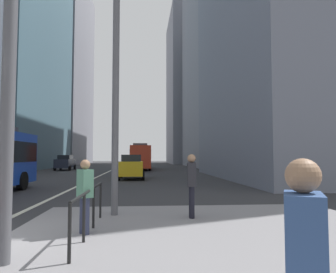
% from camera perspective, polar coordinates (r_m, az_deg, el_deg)
% --- Properties ---
extents(ground_plane, '(160.00, 160.00, 0.00)m').
position_cam_1_polar(ground_plane, '(27.20, -13.09, -7.34)').
color(ground_plane, '#303033').
extents(median_island, '(9.00, 10.00, 0.15)m').
position_cam_1_polar(median_island, '(6.30, 10.34, -19.95)').
color(median_island, gray).
rests_on(median_island, ground).
extents(lane_centre_line, '(0.20, 80.00, 0.01)m').
position_cam_1_polar(lane_centre_line, '(37.10, -10.80, -6.31)').
color(lane_centre_line, beige).
rests_on(lane_centre_line, ground).
extents(office_tower_left_mid, '(13.06, 25.32, 48.12)m').
position_cam_1_polar(office_tower_left_mid, '(55.73, -26.96, 20.37)').
color(office_tower_left_mid, slate).
rests_on(office_tower_left_mid, ground).
extents(office_tower_left_far, '(12.77, 25.18, 43.17)m').
position_cam_1_polar(office_tower_left_far, '(79.65, -19.34, 11.04)').
color(office_tower_left_far, gray).
rests_on(office_tower_left_far, ground).
extents(office_tower_right_mid, '(10.06, 24.60, 37.90)m').
position_cam_1_polar(office_tower_right_mid, '(54.92, 9.68, 14.68)').
color(office_tower_right_mid, gray).
rests_on(office_tower_right_mid, ground).
extents(office_tower_right_far, '(13.33, 19.81, 35.87)m').
position_cam_1_polar(office_tower_right_far, '(78.01, 5.16, 8.41)').
color(office_tower_right_far, gray).
rests_on(office_tower_right_far, ground).
extents(city_bus_red_receding, '(2.91, 10.62, 3.40)m').
position_cam_1_polar(city_bus_red_receding, '(42.23, -5.17, -3.52)').
color(city_bus_red_receding, red).
rests_on(city_bus_red_receding, ground).
extents(car_oncoming_mid, '(2.09, 4.53, 1.94)m').
position_cam_1_polar(car_oncoming_mid, '(42.84, -18.15, -4.49)').
color(car_oncoming_mid, '#232838').
rests_on(car_oncoming_mid, ground).
extents(car_receding_near, '(2.04, 4.24, 1.94)m').
position_cam_1_polar(car_receding_near, '(25.32, -6.62, -5.45)').
color(car_receding_near, gold).
rests_on(car_receding_near, ground).
extents(street_lamp_post, '(5.50, 0.32, 8.00)m').
position_cam_1_polar(street_lamp_post, '(9.94, -9.40, 16.66)').
color(street_lamp_post, '#56565B').
rests_on(street_lamp_post, median_island).
extents(pedestrian_railing, '(0.06, 3.75, 0.98)m').
position_cam_1_polar(pedestrian_railing, '(7.23, -14.10, -11.39)').
color(pedestrian_railing, black).
rests_on(pedestrian_railing, median_island).
extents(pedestrian_waiting, '(0.41, 0.45, 1.63)m').
position_cam_1_polar(pedestrian_waiting, '(7.29, -14.86, -9.81)').
color(pedestrian_waiting, '#2D334C').
rests_on(pedestrian_waiting, median_island).
extents(pedestrian_far, '(0.28, 0.40, 1.76)m').
position_cam_1_polar(pedestrian_far, '(8.85, 4.30, -8.24)').
color(pedestrian_far, black).
rests_on(pedestrian_far, median_island).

